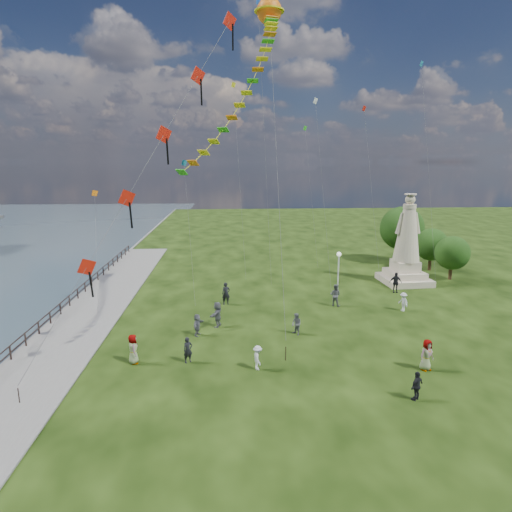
{
  "coord_description": "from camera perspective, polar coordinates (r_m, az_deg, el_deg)",
  "views": [
    {
      "loc": [
        -2.89,
        -21.11,
        11.93
      ],
      "look_at": [
        -1.0,
        8.0,
        5.5
      ],
      "focal_mm": 30.0,
      "sensor_mm": 36.0,
      "label": 1
    }
  ],
  "objects": [
    {
      "name": "person_4",
      "position": [
        27.42,
        21.79,
        -12.14
      ],
      "size": [
        1.06,
        0.85,
        1.88
      ],
      "primitive_type": "imported",
      "rotation": [
        0.0,
        0.0,
        0.36
      ],
      "color": "#595960",
      "rests_on": "ground"
    },
    {
      "name": "tree_row",
      "position": [
        52.37,
        20.58,
        2.56
      ],
      "size": [
        6.52,
        12.15,
        6.78
      ],
      "color": "#382314",
      "rests_on": "ground"
    },
    {
      "name": "person_11",
      "position": [
        31.92,
        -5.17,
        -7.74
      ],
      "size": [
        1.33,
        1.91,
        1.9
      ],
      "primitive_type": "imported",
      "rotation": [
        0.0,
        0.0,
        4.35
      ],
      "color": "#595960",
      "rests_on": "ground"
    },
    {
      "name": "serpent_kite",
      "position": [
        34.96,
        1.69,
        29.6
      ],
      "size": [
        6.79,
        13.05,
        23.38
      ],
      "color": "black",
      "rests_on": "ground"
    },
    {
      "name": "person_6",
      "position": [
        36.63,
        -4.02,
        -5.03
      ],
      "size": [
        0.77,
        0.57,
        1.92
      ],
      "primitive_type": "imported",
      "rotation": [
        0.0,
        0.0,
        0.16
      ],
      "color": "black",
      "rests_on": "ground"
    },
    {
      "name": "person_10",
      "position": [
        27.34,
        -16.07,
        -11.84
      ],
      "size": [
        0.8,
        1.02,
        1.84
      ],
      "primitive_type": "imported",
      "rotation": [
        0.0,
        0.0,
        1.89
      ],
      "color": "#595960",
      "rests_on": "ground"
    },
    {
      "name": "red_kite_train",
      "position": [
        26.0,
        -12.6,
        14.45
      ],
      "size": [
        11.33,
        9.35,
        21.0
      ],
      "color": "black",
      "rests_on": "ground"
    },
    {
      "name": "waterfront",
      "position": [
        34.67,
        -24.63,
        -8.99
      ],
      "size": [
        200.0,
        200.0,
        1.51
      ],
      "color": "#34454E",
      "rests_on": "ground"
    },
    {
      "name": "person_5",
      "position": [
        30.57,
        -7.83,
        -9.07
      ],
      "size": [
        1.06,
        1.58,
        1.57
      ],
      "primitive_type": "imported",
      "rotation": [
        0.0,
        0.0,
        1.24
      ],
      "color": "#595960",
      "rests_on": "ground"
    },
    {
      "name": "statue",
      "position": [
        45.03,
        19.41,
        0.76
      ],
      "size": [
        4.63,
        4.63,
        8.92
      ],
      "rotation": [
        0.0,
        0.0,
        0.06
      ],
      "color": "beige",
      "rests_on": "ground"
    },
    {
      "name": "person_8",
      "position": [
        37.04,
        19.03,
        -5.79
      ],
      "size": [
        0.8,
        1.12,
        1.56
      ],
      "primitive_type": "imported",
      "rotation": [
        0.0,
        0.0,
        -1.26
      ],
      "color": "silver",
      "rests_on": "ground"
    },
    {
      "name": "person_7",
      "position": [
        36.84,
        10.52,
        -5.13
      ],
      "size": [
        1.08,
        0.98,
        1.89
      ],
      "primitive_type": "imported",
      "rotation": [
        0.0,
        0.0,
        2.56
      ],
      "color": "#595960",
      "rests_on": "ground"
    },
    {
      "name": "person_1",
      "position": [
        30.54,
        5.42,
        -9.03
      ],
      "size": [
        0.8,
        0.89,
        1.57
      ],
      "primitive_type": "imported",
      "rotation": [
        0.0,
        0.0,
        -1.01
      ],
      "color": "#595960",
      "rests_on": "ground"
    },
    {
      "name": "person_9",
      "position": [
        41.91,
        18.11,
        -3.37
      ],
      "size": [
        1.19,
        0.71,
        1.92
      ],
      "primitive_type": "imported",
      "rotation": [
        0.0,
        0.0,
        -0.12
      ],
      "color": "black",
      "rests_on": "ground"
    },
    {
      "name": "person_0",
      "position": [
        26.79,
        -9.06,
        -12.27
      ],
      "size": [
        0.7,
        0.62,
        1.6
      ],
      "primitive_type": "imported",
      "rotation": [
        0.0,
        0.0,
        0.49
      ],
      "color": "black",
      "rests_on": "ground"
    },
    {
      "name": "lamppost",
      "position": [
        37.8,
        10.95,
        -1.26
      ],
      "size": [
        0.4,
        0.4,
        4.34
      ],
      "color": "silver",
      "rests_on": "ground"
    },
    {
      "name": "small_kites",
      "position": [
        43.62,
        3.78,
        15.31
      ],
      "size": [
        31.82,
        19.28,
        27.29
      ],
      "color": "#187091",
      "rests_on": "ground"
    },
    {
      "name": "person_3",
      "position": [
        24.16,
        20.66,
        -15.9
      ],
      "size": [
        1.03,
        0.91,
        1.57
      ],
      "primitive_type": "imported",
      "rotation": [
        0.0,
        0.0,
        3.74
      ],
      "color": "black",
      "rests_on": "ground"
    },
    {
      "name": "person_2",
      "position": [
        25.69,
        0.22,
        -13.4
      ],
      "size": [
        0.63,
        1.02,
        1.47
      ],
      "primitive_type": "imported",
      "rotation": [
        0.0,
        0.0,
        1.73
      ],
      "color": "silver",
      "rests_on": "ground"
    }
  ]
}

